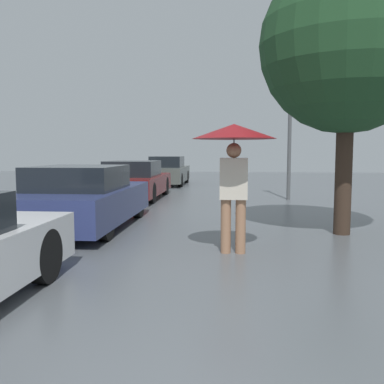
{
  "coord_description": "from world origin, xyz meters",
  "views": [
    {
      "loc": [
        -0.23,
        -1.63,
        1.52
      ],
      "look_at": [
        -0.8,
        4.71,
        0.92
      ],
      "focal_mm": 40.0,
      "sensor_mm": 36.0,
      "label": 1
    }
  ],
  "objects": [
    {
      "name": "tree",
      "position": [
        1.83,
        6.38,
        3.39
      ],
      "size": [
        3.13,
        3.13,
        4.97
      ],
      "color": "#38281E",
      "rests_on": "ground_plane"
    },
    {
      "name": "parked_car_second",
      "position": [
        -3.19,
        6.66,
        0.58
      ],
      "size": [
        1.87,
        4.19,
        1.24
      ],
      "color": "navy",
      "rests_on": "ground_plane"
    },
    {
      "name": "street_lamp",
      "position": [
        1.62,
        12.08,
        2.87
      ],
      "size": [
        0.34,
        0.34,
        4.22
      ],
      "color": "#515456",
      "rests_on": "ground_plane"
    },
    {
      "name": "parked_car_farthest",
      "position": [
        -3.09,
        17.79,
        0.6
      ],
      "size": [
        1.63,
        4.16,
        1.3
      ],
      "color": "#4C514C",
      "rests_on": "ground_plane"
    },
    {
      "name": "pedestrian",
      "position": [
        -0.18,
        4.71,
        1.59
      ],
      "size": [
        1.24,
        1.24,
        1.92
      ],
      "color": "#9E7051",
      "rests_on": "ground_plane"
    },
    {
      "name": "parked_car_third",
      "position": [
        -3.32,
        11.93,
        0.57
      ],
      "size": [
        1.78,
        4.23,
        1.22
      ],
      "color": "maroon",
      "rests_on": "ground_plane"
    }
  ]
}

